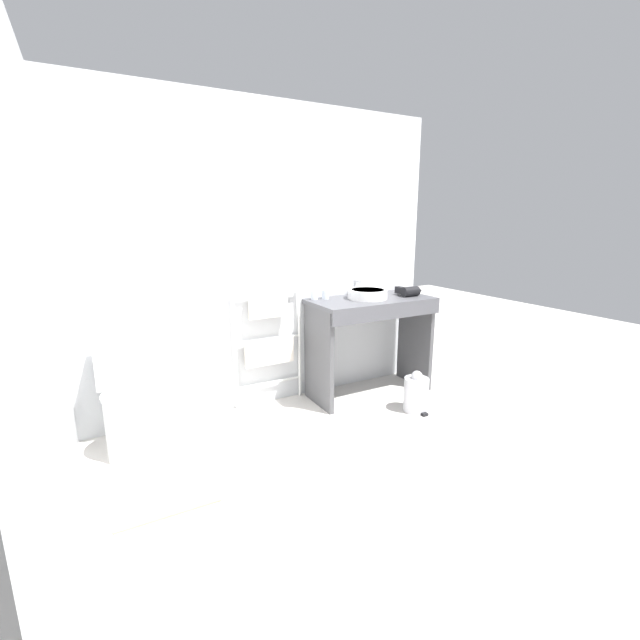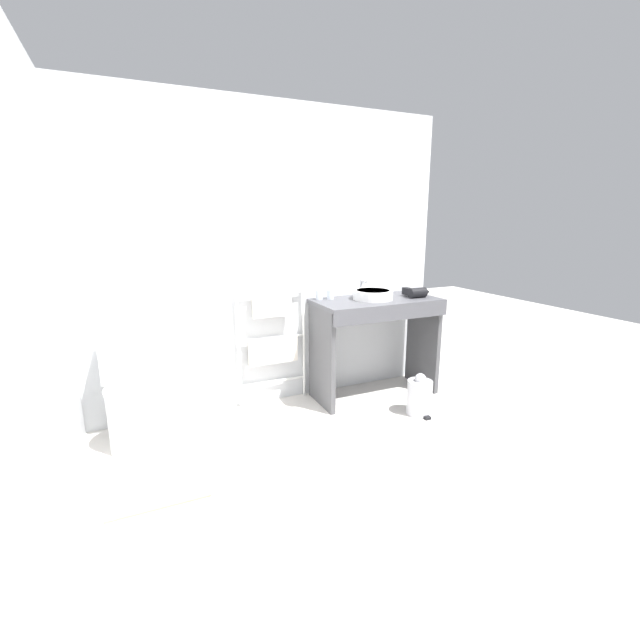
{
  "view_description": "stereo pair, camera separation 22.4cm",
  "coord_description": "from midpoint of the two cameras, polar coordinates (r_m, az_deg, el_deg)",
  "views": [
    {
      "loc": [
        -1.28,
        -1.77,
        1.56
      ],
      "look_at": [
        0.2,
        0.93,
        0.83
      ],
      "focal_mm": 24.0,
      "sensor_mm": 36.0,
      "label": 1
    },
    {
      "loc": [
        -1.08,
        -1.87,
        1.56
      ],
      "look_at": [
        0.2,
        0.93,
        0.83
      ],
      "focal_mm": 24.0,
      "sensor_mm": 36.0,
      "label": 2
    }
  ],
  "objects": [
    {
      "name": "ground_plane",
      "position": [
        2.67,
        7.47,
        -22.57
      ],
      "size": [
        12.0,
        12.0,
        0.0
      ],
      "primitive_type": "plane",
      "color": "silver"
    },
    {
      "name": "wall_back",
      "position": [
        3.62,
        -5.39,
        8.08
      ],
      "size": [
        3.18,
        0.12,
        2.47
      ],
      "primitive_type": "cube",
      "color": "silver",
      "rests_on": "ground_plane"
    },
    {
      "name": "wall_side",
      "position": [
        2.63,
        -32.01,
        4.15
      ],
      "size": [
        0.12,
        2.25,
        2.47
      ],
      "primitive_type": "cube",
      "color": "silver",
      "rests_on": "ground_plane"
    },
    {
      "name": "toilet",
      "position": [
        3.27,
        -21.62,
        -9.98
      ],
      "size": [
        0.41,
        0.52,
        0.77
      ],
      "color": "white",
      "rests_on": "ground_plane"
    },
    {
      "name": "towel_radiator",
      "position": [
        3.63,
        -4.54,
        -1.98
      ],
      "size": [
        0.61,
        0.06,
        1.0
      ],
      "color": "white",
      "rests_on": "ground_plane"
    },
    {
      "name": "vanity_counter",
      "position": [
        3.81,
        9.21,
        -1.34
      ],
      "size": [
        1.09,
        0.54,
        0.88
      ],
      "color": "#4C4C51",
      "rests_on": "ground_plane"
    },
    {
      "name": "sink_basin",
      "position": [
        3.74,
        8.78,
        3.38
      ],
      "size": [
        0.35,
        0.35,
        0.08
      ],
      "color": "white",
      "rests_on": "vanity_counter"
    },
    {
      "name": "faucet",
      "position": [
        3.89,
        7.28,
        4.59
      ],
      "size": [
        0.02,
        0.1,
        0.15
      ],
      "color": "silver",
      "rests_on": "vanity_counter"
    },
    {
      "name": "cup_near_wall",
      "position": [
        3.69,
        1.62,
        3.39
      ],
      "size": [
        0.06,
        0.06,
        0.09
      ],
      "color": "silver",
      "rests_on": "vanity_counter"
    },
    {
      "name": "cup_near_edge",
      "position": [
        3.71,
        3.12,
        3.39
      ],
      "size": [
        0.06,
        0.06,
        0.08
      ],
      "color": "silver",
      "rests_on": "vanity_counter"
    },
    {
      "name": "hair_dryer",
      "position": [
        3.92,
        14.45,
        3.59
      ],
      "size": [
        0.21,
        0.19,
        0.09
      ],
      "color": "black",
      "rests_on": "vanity_counter"
    },
    {
      "name": "trash_bin",
      "position": [
        3.66,
        14.86,
        -9.83
      ],
      "size": [
        0.2,
        0.24,
        0.35
      ],
      "color": "silver",
      "rests_on": "ground_plane"
    },
    {
      "name": "bath_mat",
      "position": [
        2.83,
        -18.64,
        -20.8
      ],
      "size": [
        0.56,
        0.36,
        0.01
      ],
      "primitive_type": "cube",
      "color": "gray",
      "rests_on": "ground_plane"
    }
  ]
}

